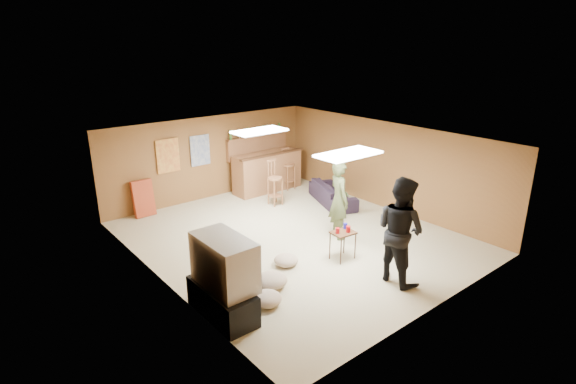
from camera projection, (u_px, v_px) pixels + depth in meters
ground at (294, 238)px, 9.80m from camera, size 7.00×7.00×0.00m
ceiling at (294, 139)px, 9.09m from camera, size 6.00×7.00×0.02m
wall_back at (210, 157)px, 12.00m from camera, size 6.00×0.02×2.20m
wall_front at (441, 246)px, 6.89m from camera, size 6.00×0.02×2.20m
wall_left at (160, 226)px, 7.65m from camera, size 0.02×7.00×2.20m
wall_right at (385, 166)px, 11.24m from camera, size 0.02×7.00×2.20m
tv_stand at (222, 301)px, 6.99m from camera, size 0.55×1.30×0.50m
dvd_box at (234, 301)px, 7.16m from camera, size 0.35×0.50×0.08m
tv_body at (224, 262)px, 6.82m from camera, size 0.60×1.10×0.80m
tv_screen at (241, 256)px, 7.01m from camera, size 0.02×0.95×0.65m
bar_counter at (267, 172)px, 12.68m from camera, size 2.00×0.60×1.10m
bar_lip at (273, 154)px, 12.32m from camera, size 2.10×0.12×0.05m
bar_shelf at (257, 136)px, 12.70m from camera, size 2.00×0.18×0.05m
bar_backing at (257, 146)px, 12.81m from camera, size 2.00×0.14×0.60m
poster_left at (168, 156)px, 11.17m from camera, size 0.60×0.03×0.85m
poster_right at (200, 150)px, 11.71m from camera, size 0.55×0.03×0.80m
folding_chair_stack at (143, 198)px, 10.87m from camera, size 0.50×0.26×0.91m
ceiling_panel_front at (348, 154)px, 8.00m from camera, size 1.20×0.60×0.04m
ceiling_panel_back at (260, 131)px, 9.98m from camera, size 1.20×0.60×0.04m
person_olive at (339, 200)px, 9.58m from camera, size 0.61×0.73×1.71m
person_black at (400, 230)px, 7.80m from camera, size 0.80×0.99×1.93m
sofa at (333, 193)px, 11.79m from camera, size 1.32×1.92×0.52m
tray_table at (343, 245)px, 8.77m from camera, size 0.48×0.40×0.58m
cup_red_near at (338, 231)px, 8.60m from camera, size 0.08×0.08×0.11m
cup_red_far at (348, 229)px, 8.65m from camera, size 0.09×0.09×0.12m
cup_blue at (345, 226)px, 8.82m from camera, size 0.10×0.10×0.11m
bar_stool_left at (275, 185)px, 11.57m from camera, size 0.42×0.42×1.09m
bar_stool_right at (288, 169)px, 12.79m from camera, size 0.41×0.41×1.16m
cushion_near_tv at (272, 280)px, 7.84m from camera, size 0.66×0.66×0.25m
cushion_mid at (286, 260)px, 8.58m from camera, size 0.57×0.57×0.21m
cushion_far at (267, 299)px, 7.31m from camera, size 0.56×0.56×0.22m
bottle_row at (256, 131)px, 12.60m from camera, size 1.76×0.08×0.26m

